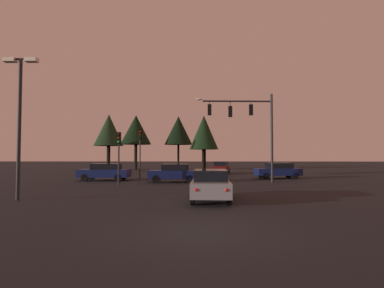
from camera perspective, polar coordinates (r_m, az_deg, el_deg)
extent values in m
plane|color=black|center=(33.49, 0.99, -6.02)|extent=(168.00, 168.00, 0.00)
cylinder|color=#232326|center=(25.83, 14.89, 1.10)|extent=(0.20, 0.20, 7.36)
cylinder|color=#232326|center=(25.52, 8.55, 8.02)|extent=(5.76, 0.40, 0.14)
ellipsoid|color=#F4EACC|center=(25.18, 1.33, 8.48)|extent=(0.56, 0.28, 0.16)
cylinder|color=#232326|center=(25.72, 11.10, 7.65)|extent=(0.05, 0.05, 0.27)
cube|color=black|center=(25.63, 11.11, 6.37)|extent=(0.31, 0.25, 0.90)
sphere|color=red|center=(25.81, 11.04, 6.93)|extent=(0.18, 0.18, 0.18)
sphere|color=#56380C|center=(25.77, 11.04, 6.32)|extent=(0.18, 0.18, 0.18)
sphere|color=#0C4219|center=(25.73, 11.05, 5.70)|extent=(0.18, 0.18, 0.18)
cylinder|color=#232326|center=(25.39, 7.26, 7.59)|extent=(0.05, 0.05, 0.42)
cube|color=black|center=(25.28, 7.27, 6.11)|extent=(0.31, 0.25, 0.90)
sphere|color=red|center=(25.46, 7.22, 6.69)|extent=(0.18, 0.18, 0.18)
sphere|color=#56380C|center=(25.42, 7.22, 6.07)|extent=(0.18, 0.18, 0.18)
sphere|color=#0C4219|center=(25.38, 7.22, 5.44)|extent=(0.18, 0.18, 0.18)
cylinder|color=#232326|center=(25.19, 3.34, 7.81)|extent=(0.05, 0.05, 0.28)
cube|color=black|center=(25.09, 3.34, 6.49)|extent=(0.31, 0.25, 0.90)
sphere|color=red|center=(25.28, 3.31, 7.07)|extent=(0.18, 0.18, 0.18)
sphere|color=#56380C|center=(25.23, 3.31, 6.45)|extent=(0.18, 0.18, 0.18)
sphere|color=#0C4219|center=(25.19, 3.31, 5.82)|extent=(0.18, 0.18, 0.18)
cylinder|color=#232326|center=(23.10, -13.73, -3.84)|extent=(0.12, 0.12, 3.07)
cube|color=black|center=(23.13, -13.69, 1.08)|extent=(0.31, 0.26, 0.90)
sphere|color=#4C0A0A|center=(23.01, -13.75, 1.80)|extent=(0.18, 0.18, 0.18)
sphere|color=#56380C|center=(23.00, -13.76, 1.10)|extent=(0.18, 0.18, 0.18)
sphere|color=#1EE04C|center=(22.98, -13.76, 0.41)|extent=(0.18, 0.18, 0.18)
cylinder|color=#232326|center=(29.24, -9.84, -2.83)|extent=(0.12, 0.12, 3.78)
cube|color=black|center=(29.31, -9.81, 1.74)|extent=(0.36, 0.33, 0.90)
sphere|color=red|center=(29.19, -9.76, 2.31)|extent=(0.18, 0.18, 0.18)
sphere|color=#56380C|center=(29.17, -9.76, 1.76)|extent=(0.18, 0.18, 0.18)
sphere|color=#0C4219|center=(29.15, -9.77, 1.21)|extent=(0.18, 0.18, 0.18)
cube|color=gray|center=(15.03, 3.54, -8.14)|extent=(1.97, 4.27, 0.68)
cube|color=black|center=(14.83, 3.54, -5.90)|extent=(1.65, 2.33, 0.52)
cylinder|color=black|center=(16.46, 0.64, -8.82)|extent=(0.22, 0.65, 0.64)
cylinder|color=black|center=(16.47, 6.35, -8.80)|extent=(0.22, 0.65, 0.64)
cylinder|color=black|center=(13.71, 0.15, -10.15)|extent=(0.22, 0.65, 0.64)
cylinder|color=black|center=(13.73, 7.03, -10.12)|extent=(0.22, 0.65, 0.64)
sphere|color=red|center=(12.93, 0.77, -8.66)|extent=(0.14, 0.14, 0.14)
sphere|color=red|center=(12.94, 6.48, -8.64)|extent=(0.14, 0.14, 0.14)
cube|color=#0F1947|center=(25.21, -3.57, -5.76)|extent=(4.16, 1.90, 0.68)
cube|color=black|center=(25.18, -3.22, -4.40)|extent=(2.27, 1.58, 0.52)
cylinder|color=black|center=(24.56, -6.81, -6.63)|extent=(0.65, 0.22, 0.64)
cylinder|color=black|center=(26.09, -6.49, -6.38)|extent=(0.65, 0.22, 0.64)
cylinder|color=black|center=(24.45, -0.46, -6.67)|extent=(0.65, 0.22, 0.64)
cylinder|color=black|center=(25.99, -0.51, -6.41)|extent=(0.65, 0.22, 0.64)
sphere|color=red|center=(24.61, 1.19, -5.62)|extent=(0.14, 0.14, 0.14)
sphere|color=red|center=(25.82, 1.07, -5.46)|extent=(0.14, 0.14, 0.14)
cube|color=#0F1947|center=(27.97, -16.24, -5.33)|extent=(4.42, 1.94, 0.68)
cube|color=black|center=(27.90, -15.93, -4.10)|extent=(2.39, 1.65, 0.52)
cylinder|color=black|center=(27.67, -19.67, -6.02)|extent=(0.64, 0.21, 0.64)
cylinder|color=black|center=(29.26, -18.47, -5.83)|extent=(0.64, 0.21, 0.64)
cylinder|color=black|center=(26.77, -13.82, -6.22)|extent=(0.64, 0.21, 0.64)
cylinder|color=black|center=(28.41, -12.91, -6.00)|extent=(0.64, 0.21, 0.64)
sphere|color=red|center=(26.73, -12.13, -5.30)|extent=(0.14, 0.14, 0.14)
sphere|color=red|center=(28.03, -11.49, -5.16)|extent=(0.14, 0.14, 0.14)
cube|color=#4C0F0F|center=(37.29, 5.54, -4.61)|extent=(2.69, 4.76, 0.68)
cube|color=black|center=(37.42, 5.57, -3.69)|extent=(1.99, 2.70, 0.52)
cylinder|color=black|center=(35.74, 6.40, -5.26)|extent=(0.34, 0.67, 0.64)
cylinder|color=black|center=(35.97, 3.99, -5.25)|extent=(0.34, 0.67, 0.64)
cylinder|color=black|center=(38.68, 6.98, -5.03)|extent=(0.34, 0.67, 0.64)
cylinder|color=black|center=(38.89, 4.75, -5.02)|extent=(0.34, 0.67, 0.64)
sphere|color=red|center=(39.44, 6.88, -4.33)|extent=(0.14, 0.14, 0.14)
sphere|color=red|center=(39.61, 5.15, -4.33)|extent=(0.14, 0.14, 0.14)
cube|color=#0F1947|center=(30.37, 15.92, -5.08)|extent=(4.40, 2.20, 0.68)
cube|color=black|center=(30.40, 16.17, -3.94)|extent=(2.43, 1.76, 0.52)
cylinder|color=black|center=(29.17, 13.89, -5.89)|extent=(0.66, 0.26, 0.64)
cylinder|color=black|center=(30.69, 12.94, -5.71)|extent=(0.66, 0.26, 0.64)
cylinder|color=black|center=(30.18, 18.97, -5.71)|extent=(0.66, 0.26, 0.64)
cylinder|color=black|center=(31.65, 17.80, -5.56)|extent=(0.66, 0.26, 0.64)
sphere|color=red|center=(30.61, 20.09, -4.82)|extent=(0.14, 0.14, 0.14)
sphere|color=red|center=(31.75, 19.14, -4.73)|extent=(0.14, 0.14, 0.14)
cylinder|color=#232326|center=(17.37, -29.93, 2.49)|extent=(0.18, 0.18, 7.10)
cylinder|color=#232326|center=(18.00, -29.70, 13.82)|extent=(1.32, 0.10, 0.10)
cube|color=#F4EACC|center=(18.27, -31.23, 13.45)|extent=(0.60, 0.36, 0.20)
cube|color=#F4EACC|center=(17.72, -28.13, 13.87)|extent=(0.60, 0.36, 0.20)
cylinder|color=black|center=(45.19, -15.55, -2.64)|extent=(0.52, 0.52, 3.66)
cone|color=black|center=(45.35, -15.49, 2.57)|extent=(4.20, 4.20, 4.58)
cylinder|color=black|center=(49.44, -10.62, -2.41)|extent=(0.48, 0.48, 4.06)
cone|color=black|center=(49.62, -10.58, 2.68)|extent=(4.93, 4.93, 4.75)
cylinder|color=black|center=(46.66, -2.60, -2.53)|extent=(0.32, 0.32, 3.95)
cone|color=black|center=(46.82, -2.60, 2.60)|extent=(4.32, 4.32, 4.42)
cylinder|color=black|center=(31.44, 2.27, -3.64)|extent=(0.42, 0.42, 2.88)
cone|color=black|center=(31.53, 2.26, 2.23)|extent=(3.03, 3.03, 3.57)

